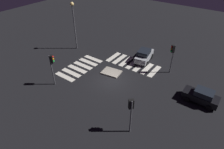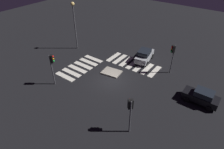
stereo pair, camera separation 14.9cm
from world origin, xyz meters
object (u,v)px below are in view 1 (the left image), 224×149
traffic_light_south (172,52)px  traffic_light_west (131,108)px  car_black (201,96)px  traffic_light_north (52,63)px  street_lamp (74,18)px  car_silver (144,55)px  traffic_island (111,72)px

traffic_light_south → traffic_light_west: (-0.77, 11.44, -0.20)m
car_black → traffic_light_north: bearing=25.4°
traffic_light_north → street_lamp: street_lamp is taller
traffic_light_south → traffic_light_west: 11.47m
traffic_light_north → street_lamp: size_ratio=0.55×
car_black → street_lamp: 20.75m
car_black → traffic_light_north: size_ratio=0.93×
car_silver → street_lamp: (10.88, 2.99, 4.24)m
traffic_light_south → car_silver: bearing=-61.9°
car_black → traffic_light_west: size_ratio=1.00×
traffic_light_north → traffic_light_west: bearing=-45.0°
traffic_island → car_black: size_ratio=0.70×
car_silver → traffic_island: bearing=151.3°
street_lamp → traffic_light_north: bearing=119.1°
car_black → traffic_light_south: (5.07, -3.51, 2.28)m
traffic_island → traffic_light_south: 8.34m
traffic_light_west → car_silver: bearing=-25.3°
car_black → traffic_light_south: bearing=-34.2°
traffic_light_south → car_black: bearing=95.4°
car_black → car_silver: (9.37, -4.43, 0.06)m
traffic_light_west → street_lamp: street_lamp is taller
street_lamp → car_silver: bearing=-164.6°
car_silver → traffic_light_west: bearing=-166.8°
traffic_light_north → traffic_island: bearing=14.6°
traffic_island → car_silver: (-1.97, -5.53, 0.78)m
traffic_light_west → car_black: bearing=-76.1°
traffic_light_west → street_lamp: (15.95, -9.36, 2.23)m
car_black → car_silver: 10.36m
car_black → traffic_light_north: (15.46, 7.18, 2.29)m
traffic_island → traffic_light_west: (-7.03, 6.83, 2.80)m
traffic_light_south → traffic_light_west: traffic_light_south is taller
car_black → car_silver: size_ratio=0.90×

